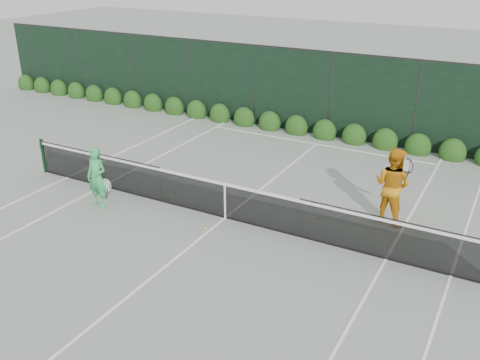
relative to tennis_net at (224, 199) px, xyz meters
The scene contains 8 objects.
ground 0.53m from the tennis_net, ahead, with size 80.00×80.00×0.00m, color gray.
tennis_net is the anchor object (origin of this frame).
player_woman 3.45m from the tennis_net, 163.63° to the right, with size 0.65×0.39×1.63m.
player_man 4.17m from the tennis_net, 26.42° to the left, with size 1.12×0.98×1.95m.
court_lines 0.53m from the tennis_net, ahead, with size 11.03×23.83×0.01m.
windscreen_fence 2.88m from the tennis_net, 89.49° to the right, with size 32.00×21.07×3.06m.
hedge_row 7.16m from the tennis_net, 89.80° to the left, with size 31.66×0.65×0.94m.
tennis_balls 0.75m from the tennis_net, 145.65° to the left, with size 4.18×1.95×0.07m.
Camera 1 is at (6.15, -10.45, 6.32)m, focal length 40.00 mm.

